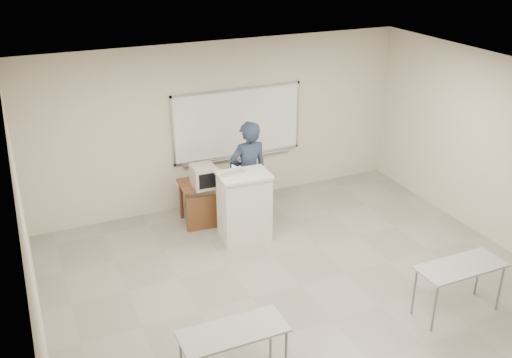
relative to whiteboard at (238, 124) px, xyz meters
name	(u,v)px	position (x,y,z in m)	size (l,w,h in m)	color
floor	(332,321)	(-0.30, -3.97, -1.49)	(7.00, 8.00, 0.01)	gray
whiteboard	(238,124)	(0.00, 0.00, 0.00)	(2.48, 0.10, 1.31)	white
student_desks	(401,343)	(-0.30, -5.32, -0.81)	(4.40, 2.20, 0.73)	#9E9D99
instructor_desk	(218,195)	(-0.70, -0.78, -0.97)	(1.25, 0.63, 0.75)	brown
podium	(244,206)	(-0.50, -1.47, -0.90)	(0.82, 0.60, 1.16)	white
crt_monitor	(204,176)	(-0.95, -0.79, -0.55)	(0.40, 0.45, 0.38)	#B2A598
laptop	(240,176)	(-0.30, -0.79, -0.67)	(0.36, 0.33, 0.26)	black
mouse	(225,177)	(-0.50, -0.62, -0.71)	(0.09, 0.06, 0.04)	#B4B6BD
keyboard	(233,173)	(-0.65, -1.39, -0.31)	(0.41, 0.14, 0.02)	#B2A598
presenter	(248,174)	(-0.22, -1.00, -0.55)	(0.68, 0.45, 1.86)	black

